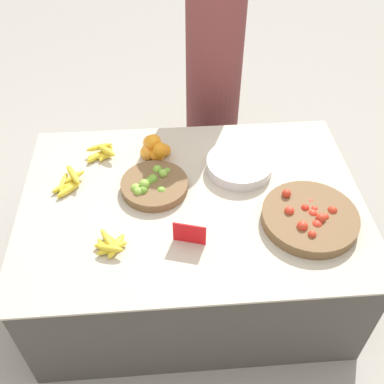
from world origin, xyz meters
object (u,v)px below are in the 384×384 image
object	(u,v)px
tomato_basket	(310,218)
price_sign	(189,234)
vendor_person	(214,70)
lime_bowl	(154,185)
metal_bowl	(239,165)

from	to	relation	value
tomato_basket	price_sign	xyz separation A→B (m)	(-0.56, -0.08, 0.03)
tomato_basket	vendor_person	bearing A→B (deg)	104.68
lime_bowl	vendor_person	size ratio (longest dim) A/B	0.20
metal_bowl	price_sign	world-z (taller)	price_sign
tomato_basket	metal_bowl	distance (m)	0.47
lime_bowl	vendor_person	distance (m)	1.02
lime_bowl	tomato_basket	size ratio (longest dim) A/B	0.75
tomato_basket	metal_bowl	xyz separation A→B (m)	(-0.27, 0.39, 0.00)
price_sign	vendor_person	bearing A→B (deg)	95.19
price_sign	vendor_person	distance (m)	1.31
tomato_basket	metal_bowl	bearing A→B (deg)	124.61
lime_bowl	metal_bowl	distance (m)	0.46
metal_bowl	price_sign	bearing A→B (deg)	-122.24
lime_bowl	vendor_person	bearing A→B (deg)	66.57
tomato_basket	metal_bowl	size ratio (longest dim) A/B	1.30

